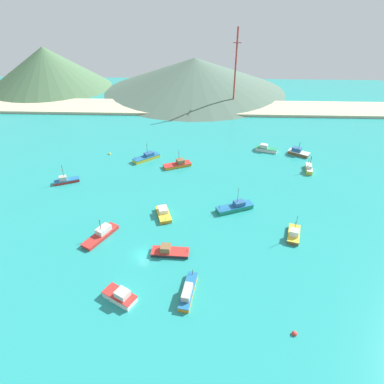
{
  "coord_description": "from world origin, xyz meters",
  "views": [
    {
      "loc": [
        13.97,
        -57.28,
        54.53
      ],
      "look_at": [
        10.76,
        24.92,
        2.06
      ],
      "focal_mm": 30.85,
      "sensor_mm": 36.0,
      "label": 1
    }
  ],
  "objects": [
    {
      "name": "fishing_boat_0",
      "position": [
        3.22,
        15.74,
        0.79
      ],
      "size": [
        5.31,
        8.08,
        2.15
      ],
      "color": "orange",
      "rests_on": "ground"
    },
    {
      "name": "fishing_boat_5",
      "position": [
        -2.27,
        -13.07,
        1.02
      ],
      "size": [
        7.65,
        6.22,
        2.79
      ],
      "color": "silver",
      "rests_on": "ground"
    },
    {
      "name": "fishing_boat_2",
      "position": [
        -30.13,
        32.36,
        0.79
      ],
      "size": [
        8.16,
        5.33,
        6.38
      ],
      "color": "red",
      "rests_on": "ground"
    },
    {
      "name": "beach_strip",
      "position": [
        0.0,
        107.31,
        0.6
      ],
      "size": [
        247.0,
        22.25,
        1.2
      ],
      "primitive_type": "cube",
      "color": "#C6B793",
      "rests_on": "ground"
    },
    {
      "name": "fishing_boat_13",
      "position": [
        49.98,
        43.26,
        0.92
      ],
      "size": [
        3.05,
        7.0,
        5.62
      ],
      "color": "gold",
      "rests_on": "ground"
    },
    {
      "name": "buoy_0",
      "position": [
        -21.28,
        53.25,
        0.16
      ],
      "size": [
        0.89,
        0.89,
        0.89
      ],
      "color": "gold",
      "rests_on": "ground"
    },
    {
      "name": "fishing_boat_4",
      "position": [
        49.24,
        55.79,
        0.99
      ],
      "size": [
        8.08,
        6.55,
        5.11
      ],
      "color": "brown",
      "rests_on": "ground"
    },
    {
      "name": "fishing_boat_10",
      "position": [
        5.05,
        44.72,
        0.8
      ],
      "size": [
        10.2,
        6.78,
        6.08
      ],
      "color": "orange",
      "rests_on": "ground"
    },
    {
      "name": "fishing_boat_6",
      "position": [
        37.17,
        8.1,
        0.84
      ],
      "size": [
        4.81,
        7.87,
        6.77
      ],
      "color": "brown",
      "rests_on": "ground"
    },
    {
      "name": "fishing_boat_3",
      "position": [
        37.66,
        58.51,
        0.91
      ],
      "size": [
        8.74,
        5.23,
        2.59
      ],
      "color": "silver",
      "rests_on": "ground"
    },
    {
      "name": "hill_west",
      "position": [
        -80.28,
        143.58,
        11.7
      ],
      "size": [
        72.81,
        72.81,
        23.4
      ],
      "color": "#476B47",
      "rests_on": "ground"
    },
    {
      "name": "buoy_1",
      "position": [
        31.28,
        -19.66,
        0.18
      ],
      "size": [
        1.0,
        1.0,
        1.0
      ],
      "color": "red",
      "rests_on": "ground"
    },
    {
      "name": "hill_central",
      "position": [
        7.77,
        141.13,
        9.16
      ],
      "size": [
        105.9,
        105.9,
        18.32
      ],
      "color": "#4C6656",
      "rests_on": "ground"
    },
    {
      "name": "radio_tower",
      "position": [
        28.35,
        108.43,
        19.25
      ],
      "size": [
        3.78,
        3.02,
        37.76
      ],
      "color": "#B7332D",
      "rests_on": "ground"
    },
    {
      "name": "fishing_boat_12",
      "position": [
        11.34,
        -11.26,
        0.88
      ],
      "size": [
        3.85,
        10.18,
        2.38
      ],
      "color": "orange",
      "rests_on": "ground"
    },
    {
      "name": "fishing_boat_9",
      "position": [
        6.29,
        0.68,
        0.74
      ],
      "size": [
        9.04,
        3.61,
        2.38
      ],
      "color": "#232328",
      "rests_on": "ground"
    },
    {
      "name": "fishing_boat_7",
      "position": [
        -11.43,
        6.17,
        0.83
      ],
      "size": [
        7.69,
        10.68,
        5.39
      ],
      "color": "red",
      "rests_on": "ground"
    },
    {
      "name": "fishing_boat_1",
      "position": [
        23.25,
        19.43,
        0.87
      ],
      "size": [
        11.05,
        6.85,
        6.94
      ],
      "color": "#198466",
      "rests_on": "ground"
    },
    {
      "name": "fishing_boat_11",
      "position": [
        -6.64,
        49.59,
        0.88
      ],
      "size": [
        9.73,
        8.85,
        6.17
      ],
      "color": "gold",
      "rests_on": "ground"
    },
    {
      "name": "ground",
      "position": [
        0.0,
        30.0,
        -0.25
      ],
      "size": [
        260.0,
        280.0,
        0.5
      ],
      "color": "teal"
    }
  ]
}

